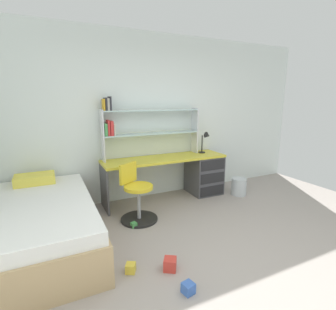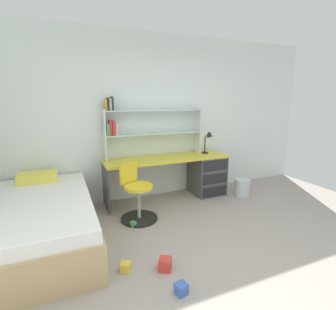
# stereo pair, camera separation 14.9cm
# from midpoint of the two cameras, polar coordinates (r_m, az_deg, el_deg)

# --- Properties ---
(ground_plane) EXTENTS (6.09, 5.71, 0.02)m
(ground_plane) POSITION_cam_midpoint_polar(r_m,az_deg,el_deg) (2.90, 18.11, -23.82)
(ground_plane) COLOR #9E938C
(room_shell) EXTENTS (6.09, 5.71, 2.73)m
(room_shell) POSITION_cam_midpoint_polar(r_m,az_deg,el_deg) (2.98, -15.71, 5.93)
(room_shell) COLOR silver
(room_shell) RESTS_ON ground_plane
(desk) EXTENTS (2.08, 0.56, 0.73)m
(desk) POSITION_cam_midpoint_polar(r_m,az_deg,el_deg) (4.56, 7.30, -3.84)
(desk) COLOR gold
(desk) RESTS_ON ground_plane
(bookshelf_hutch) EXTENTS (1.65, 0.22, 0.98)m
(bookshelf_hutch) POSITION_cam_midpoint_polar(r_m,az_deg,el_deg) (4.17, -4.45, 6.94)
(bookshelf_hutch) COLOR silver
(bookshelf_hutch) RESTS_ON desk
(desk_lamp) EXTENTS (0.20, 0.17, 0.38)m
(desk_lamp) POSITION_cam_midpoint_polar(r_m,az_deg,el_deg) (4.59, 10.10, 3.51)
(desk_lamp) COLOR black
(desk_lamp) RESTS_ON desk
(swivel_chair) EXTENTS (0.52, 0.52, 0.80)m
(swivel_chair) POSITION_cam_midpoint_polar(r_m,az_deg,el_deg) (3.65, -5.72, -9.47)
(swivel_chair) COLOR black
(swivel_chair) RESTS_ON ground_plane
(bed_platform) EXTENTS (1.26, 2.01, 0.68)m
(bed_platform) POSITION_cam_midpoint_polar(r_m,az_deg,el_deg) (3.37, -26.11, -13.46)
(bed_platform) COLOR tan
(bed_platform) RESTS_ON ground_plane
(waste_bin) EXTENTS (0.26, 0.26, 0.30)m
(waste_bin) POSITION_cam_midpoint_polar(r_m,az_deg,el_deg) (4.74, 17.06, -6.97)
(waste_bin) COLOR silver
(waste_bin) RESTS_ON ground_plane
(toy_block_yellow_0) EXTENTS (0.13, 0.13, 0.09)m
(toy_block_yellow_0) POSITION_cam_midpoint_polar(r_m,az_deg,el_deg) (2.79, -7.75, -23.50)
(toy_block_yellow_0) COLOR gold
(toy_block_yellow_0) RESTS_ON ground_plane
(toy_block_blue_1) EXTENTS (0.12, 0.12, 0.10)m
(toy_block_blue_1) POSITION_cam_midpoint_polar(r_m,az_deg,el_deg) (2.53, 4.85, -27.59)
(toy_block_blue_1) COLOR #3860B7
(toy_block_blue_1) RESTS_ON ground_plane
(toy_block_green_2) EXTENTS (0.09, 0.09, 0.07)m
(toy_block_green_2) POSITION_cam_midpoint_polar(r_m,az_deg,el_deg) (3.56, -6.53, -15.10)
(toy_block_green_2) COLOR #479E51
(toy_block_green_2) RESTS_ON ground_plane
(toy_block_red_3) EXTENTS (0.17, 0.17, 0.12)m
(toy_block_red_3) POSITION_cam_midpoint_polar(r_m,az_deg,el_deg) (2.77, 1.02, -23.18)
(toy_block_red_3) COLOR red
(toy_block_red_3) RESTS_ON ground_plane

